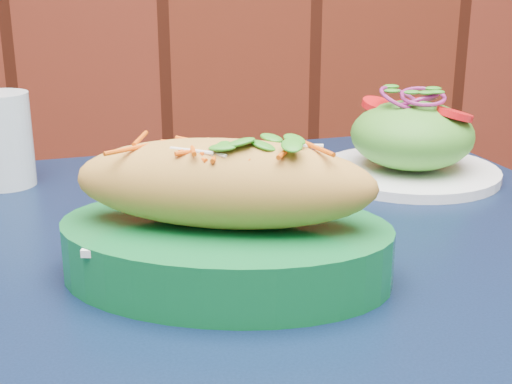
{
  "coord_description": "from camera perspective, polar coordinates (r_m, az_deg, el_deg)",
  "views": [
    {
      "loc": [
        0.09,
        1.09,
        1.01
      ],
      "look_at": [
        0.14,
        1.69,
        0.81
      ],
      "focal_mm": 50.0,
      "sensor_mm": 36.0,
      "label": 1
    }
  ],
  "objects": [
    {
      "name": "banh_mi_basket",
      "position": [
        0.59,
        -2.52,
        -2.4
      ],
      "size": [
        0.31,
        0.24,
        0.13
      ],
      "rotation": [
        0.0,
        0.0,
        -0.22
      ],
      "color": "#0D612B",
      "rests_on": "cafe_table"
    },
    {
      "name": "cafe_table",
      "position": [
        0.7,
        0.0,
        -11.57
      ],
      "size": [
        0.96,
        0.96,
        0.75
      ],
      "rotation": [
        0.0,
        0.0,
        0.23
      ],
      "color": "black",
      "rests_on": "ground"
    },
    {
      "name": "water_glass",
      "position": [
        0.9,
        -19.61,
        3.95
      ],
      "size": [
        0.07,
        0.07,
        0.11
      ],
      "primitive_type": "cylinder",
      "color": "silver",
      "rests_on": "cafe_table"
    },
    {
      "name": "salad_plate",
      "position": [
        0.9,
        12.33,
        3.91
      ],
      "size": [
        0.22,
        0.22,
        0.11
      ],
      "rotation": [
        0.0,
        0.0,
        0.01
      ],
      "color": "white",
      "rests_on": "cafe_table"
    }
  ]
}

